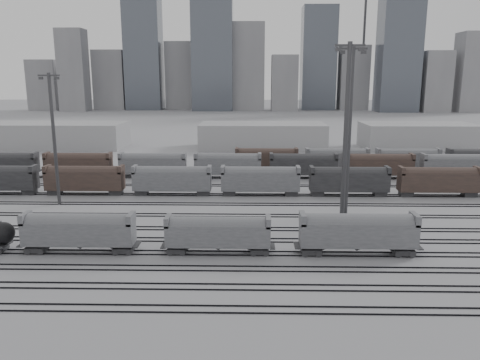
{
  "coord_description": "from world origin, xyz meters",
  "views": [
    {
      "loc": [
        5.89,
        -55.75,
        22.04
      ],
      "look_at": [
        4.19,
        27.32,
        4.0
      ],
      "focal_mm": 35.0,
      "sensor_mm": 36.0,
      "label": 1
    }
  ],
  "objects_px": {
    "hopper_car_c": "(358,230)",
    "light_mast_c": "(346,131)",
    "hopper_car_b": "(218,232)",
    "hopper_car_a": "(79,229)"
  },
  "relations": [
    {
      "from": "hopper_car_b",
      "to": "light_mast_c",
      "type": "xyz_separation_m",
      "value": [
        18.31,
        12.94,
        11.5
      ]
    },
    {
      "from": "hopper_car_a",
      "to": "light_mast_c",
      "type": "bearing_deg",
      "value": 19.68
    },
    {
      "from": "hopper_car_a",
      "to": "hopper_car_c",
      "type": "height_order",
      "value": "hopper_car_c"
    },
    {
      "from": "hopper_car_a",
      "to": "hopper_car_b",
      "type": "xyz_separation_m",
      "value": [
        17.88,
        0.0,
        -0.19
      ]
    },
    {
      "from": "hopper_car_b",
      "to": "light_mast_c",
      "type": "bearing_deg",
      "value": 35.26
    },
    {
      "from": "hopper_car_a",
      "to": "light_mast_c",
      "type": "distance_m",
      "value": 40.06
    },
    {
      "from": "hopper_car_a",
      "to": "hopper_car_c",
      "type": "xyz_separation_m",
      "value": [
        35.66,
        -0.0,
        0.11
      ]
    },
    {
      "from": "hopper_car_c",
      "to": "light_mast_c",
      "type": "xyz_separation_m",
      "value": [
        0.53,
        12.94,
        11.19
      ]
    },
    {
      "from": "hopper_car_a",
      "to": "hopper_car_c",
      "type": "distance_m",
      "value": 35.66
    },
    {
      "from": "hopper_car_a",
      "to": "hopper_car_c",
      "type": "relative_size",
      "value": 0.97
    }
  ]
}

